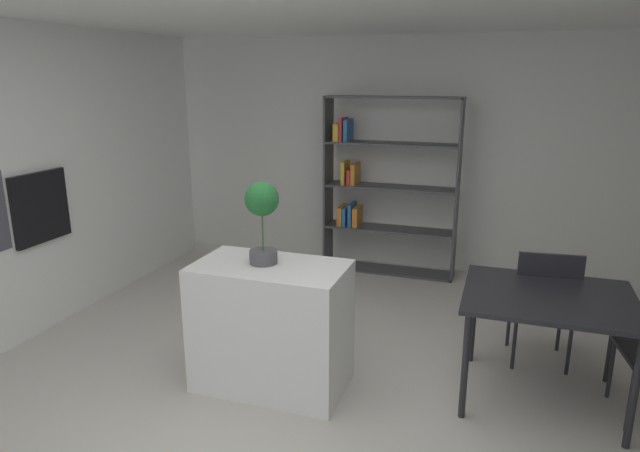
{
  "coord_description": "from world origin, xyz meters",
  "views": [
    {
      "loc": [
        1.18,
        -2.98,
        2.15
      ],
      "look_at": [
        0.02,
        0.43,
        1.17
      ],
      "focal_mm": 31.19,
      "sensor_mm": 36.0,
      "label": 1
    }
  ],
  "objects_px": {
    "built_in_oven": "(41,207)",
    "dining_table": "(548,306)",
    "potted_plant_on_island": "(262,212)",
    "dining_chair_far": "(544,298)",
    "kitchen_island": "(271,326)",
    "open_bookshelf": "(380,185)"
  },
  "relations": [
    {
      "from": "kitchen_island",
      "to": "potted_plant_on_island",
      "type": "height_order",
      "value": "potted_plant_on_island"
    },
    {
      "from": "built_in_oven",
      "to": "dining_table",
      "type": "xyz_separation_m",
      "value": [
        4.0,
        0.15,
        -0.4
      ]
    },
    {
      "from": "built_in_oven",
      "to": "potted_plant_on_island",
      "type": "height_order",
      "value": "potted_plant_on_island"
    },
    {
      "from": "potted_plant_on_island",
      "to": "dining_chair_far",
      "type": "relative_size",
      "value": 0.61
    },
    {
      "from": "built_in_oven",
      "to": "dining_table",
      "type": "distance_m",
      "value": 4.03
    },
    {
      "from": "potted_plant_on_island",
      "to": "open_bookshelf",
      "type": "distance_m",
      "value": 2.62
    },
    {
      "from": "dining_table",
      "to": "dining_chair_far",
      "type": "distance_m",
      "value": 0.49
    },
    {
      "from": "built_in_oven",
      "to": "open_bookshelf",
      "type": "distance_m",
      "value": 3.34
    },
    {
      "from": "open_bookshelf",
      "to": "built_in_oven",
      "type": "bearing_deg",
      "value": -135.11
    },
    {
      "from": "dining_table",
      "to": "open_bookshelf",
      "type": "bearing_deg",
      "value": 126.63
    },
    {
      "from": "kitchen_island",
      "to": "open_bookshelf",
      "type": "bearing_deg",
      "value": 86.42
    },
    {
      "from": "kitchen_island",
      "to": "open_bookshelf",
      "type": "relative_size",
      "value": 0.54
    },
    {
      "from": "open_bookshelf",
      "to": "dining_table",
      "type": "distance_m",
      "value": 2.76
    },
    {
      "from": "dining_table",
      "to": "built_in_oven",
      "type": "bearing_deg",
      "value": -177.83
    },
    {
      "from": "dining_table",
      "to": "dining_chair_far",
      "type": "bearing_deg",
      "value": 88.71
    },
    {
      "from": "kitchen_island",
      "to": "dining_table",
      "type": "distance_m",
      "value": 1.86
    },
    {
      "from": "built_in_oven",
      "to": "open_bookshelf",
      "type": "height_order",
      "value": "open_bookshelf"
    },
    {
      "from": "built_in_oven",
      "to": "potted_plant_on_island",
      "type": "relative_size",
      "value": 1.05
    },
    {
      "from": "potted_plant_on_island",
      "to": "open_bookshelf",
      "type": "relative_size",
      "value": 0.29
    },
    {
      "from": "open_bookshelf",
      "to": "dining_table",
      "type": "bearing_deg",
      "value": -53.37
    },
    {
      "from": "potted_plant_on_island",
      "to": "dining_table",
      "type": "bearing_deg",
      "value": 11.92
    },
    {
      "from": "built_in_oven",
      "to": "kitchen_island",
      "type": "xyz_separation_m",
      "value": [
        2.2,
        -0.26,
        -0.63
      ]
    }
  ]
}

